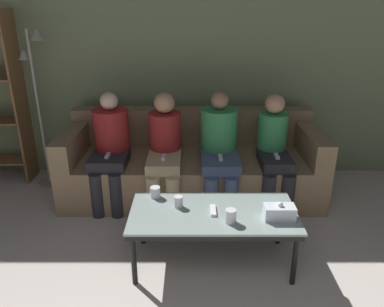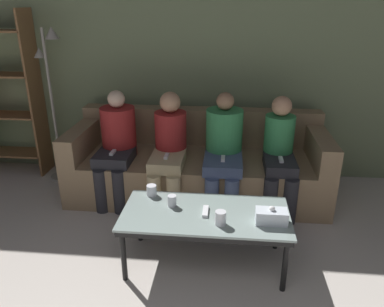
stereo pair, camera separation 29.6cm
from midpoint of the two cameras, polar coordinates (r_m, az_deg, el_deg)
name	(u,v)px [view 2 (the right image)]	position (r m, az deg, el deg)	size (l,w,h in m)	color
wall_back	(203,61)	(4.21, 3.73, 13.83)	(12.00, 0.06, 2.60)	#707F5B
couch	(198,165)	(3.95, 3.06, -1.82)	(2.59, 0.97, 0.83)	#897051
coffee_table	(205,217)	(2.83, 5.09, -9.73)	(1.24, 0.60, 0.45)	#8C9E99
cup_near_left	(172,201)	(2.86, -0.09, -7.29)	(0.07, 0.07, 0.09)	silver
cup_near_right	(221,218)	(2.66, 7.60, -9.79)	(0.08, 0.08, 0.10)	silver
cup_far_center	(152,190)	(3.02, -3.39, -5.69)	(0.08, 0.08, 0.09)	silver
tissue_box	(271,216)	(2.75, 15.10, -9.31)	(0.22, 0.12, 0.13)	silver
game_remote	(205,211)	(2.80, 5.12, -8.84)	(0.04, 0.15, 0.02)	white
standing_lamp	(52,90)	(4.26, -18.67, 9.10)	(0.31, 0.26, 1.67)	gray
seated_person_left_end	(117,143)	(3.77, -9.22, 1.59)	(0.35, 0.64, 1.11)	#28282D
seated_person_mid_left	(169,147)	(3.64, -1.21, 1.02)	(0.31, 0.69, 1.10)	tan
seated_person_mid_right	(224,147)	(3.63, 7.17, 0.97)	(0.36, 0.72, 1.11)	#47567A
seated_person_right_end	(279,152)	(3.68, 15.45, 0.16)	(0.31, 0.64, 1.09)	#28282D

